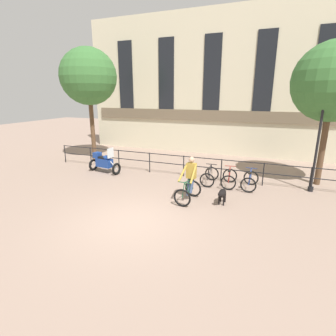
{
  "coord_description": "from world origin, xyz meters",
  "views": [
    {
      "loc": [
        3.93,
        -6.75,
        3.99
      ],
      "look_at": [
        0.1,
        2.86,
        1.05
      ],
      "focal_mm": 28.0,
      "sensor_mm": 36.0,
      "label": 1
    }
  ],
  "objects": [
    {
      "name": "cyclist_with_bike",
      "position": [
        1.18,
        2.36,
        0.76
      ],
      "size": [
        0.77,
        1.22,
        1.7
      ],
      "rotation": [
        0.0,
        0.0,
        -0.08
      ],
      "color": "black",
      "rests_on": "ground_plane"
    },
    {
      "name": "street_lamp",
      "position": [
        5.68,
        5.19,
        2.23
      ],
      "size": [
        0.28,
        0.28,
        3.94
      ],
      "color": "black",
      "rests_on": "ground_plane"
    },
    {
      "name": "tree_canalside_right",
      "position": [
        6.06,
        6.31,
        4.45
      ],
      "size": [
        3.29,
        3.29,
        6.11
      ],
      "color": "brown",
      "rests_on": "ground_plane"
    },
    {
      "name": "dog",
      "position": [
        2.43,
        2.43,
        0.41
      ],
      "size": [
        0.26,
        0.92,
        0.6
      ],
      "rotation": [
        0.0,
        0.0,
        0.0
      ],
      "color": "black",
      "rests_on": "ground_plane"
    },
    {
      "name": "ground_plane",
      "position": [
        0.0,
        0.0,
        0.0
      ],
      "size": [
        60.0,
        60.0,
        0.0
      ],
      "primitive_type": "plane",
      "color": "gray"
    },
    {
      "name": "parked_bicycle_near_lamp",
      "position": [
        1.47,
        4.54,
        0.36
      ],
      "size": [
        0.68,
        1.12,
        0.86
      ],
      "rotation": [
        0.0,
        0.0,
        3.16
      ],
      "color": "black",
      "rests_on": "ground_plane"
    },
    {
      "name": "building_facade",
      "position": [
        0.0,
        10.99,
        4.53
      ],
      "size": [
        18.0,
        0.72,
        9.11
      ],
      "color": "beige",
      "rests_on": "ground_plane"
    },
    {
      "name": "parked_bicycle_mid_right",
      "position": [
        3.24,
        4.54,
        0.36
      ],
      "size": [
        0.68,
        1.12,
        0.86
      ],
      "rotation": [
        0.0,
        0.0,
        3.12
      ],
      "color": "black",
      "rests_on": "ground_plane"
    },
    {
      "name": "parked_bicycle_mid_left",
      "position": [
        2.36,
        4.54,
        0.36
      ],
      "size": [
        0.76,
        1.16,
        0.86
      ],
      "rotation": [
        0.0,
        0.0,
        3.23
      ],
      "color": "black",
      "rests_on": "ground_plane"
    },
    {
      "name": "parked_motorcycle",
      "position": [
        -4.06,
        4.27,
        0.56
      ],
      "size": [
        1.8,
        0.86,
        1.35
      ],
      "rotation": [
        0.0,
        0.0,
        1.43
      ],
      "color": "black",
      "rests_on": "ground_plane"
    },
    {
      "name": "canal_railing",
      "position": [
        -0.0,
        5.2,
        0.71
      ],
      "size": [
        15.05,
        0.05,
        1.05
      ],
      "color": "black",
      "rests_on": "ground_plane"
    },
    {
      "name": "tree_canalside_left",
      "position": [
        -6.47,
        6.66,
        4.95
      ],
      "size": [
        3.31,
        3.31,
        6.62
      ],
      "color": "brown",
      "rests_on": "ground_plane"
    }
  ]
}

